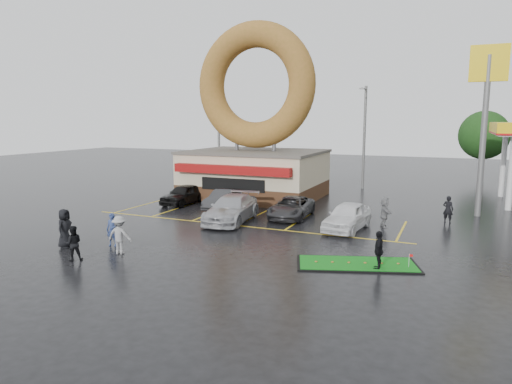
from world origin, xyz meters
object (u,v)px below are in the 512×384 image
at_px(person_cameraman, 379,250).
at_px(car_white, 347,216).
at_px(streetlight_mid, 364,135).
at_px(person_blue, 112,230).
at_px(car_grey, 291,207).
at_px(shell_sign, 486,99).
at_px(car_silver, 232,209).
at_px(car_dgrey, 224,199).
at_px(putting_green, 357,264).
at_px(donut_shop, 255,141).
at_px(dumpster, 206,186).
at_px(streetlight_left, 218,133).
at_px(car_black, 184,194).

bearing_deg(person_cameraman, car_white, -158.83).
xyz_separation_m(streetlight_mid, person_blue, (-7.59, -23.83, -3.97)).
distance_m(streetlight_mid, person_cameraman, 23.15).
bearing_deg(car_grey, person_blue, -124.13).
distance_m(streetlight_mid, car_grey, 14.84).
relative_size(shell_sign, car_silver, 1.95).
bearing_deg(car_dgrey, car_white, -17.28).
bearing_deg(car_silver, shell_sign, 23.30).
distance_m(shell_sign, putting_green, 15.83).
bearing_deg(car_white, person_cameraman, -61.09).
bearing_deg(donut_shop, car_silver, -75.17).
bearing_deg(dumpster, person_cameraman, -38.40).
distance_m(streetlight_left, person_cameraman, 28.71).
relative_size(person_blue, person_cameraman, 0.99).
xyz_separation_m(donut_shop, person_cameraman, (11.85, -14.34, -3.65)).
bearing_deg(person_cameraman, car_grey, -142.64).
bearing_deg(donut_shop, streetlight_left, 135.22).
distance_m(streetlight_left, person_blue, 24.04).
relative_size(streetlight_mid, car_dgrey, 2.23).
height_order(shell_sign, car_grey, shell_sign).
distance_m(streetlight_left, dumpster, 8.46).
xyz_separation_m(car_black, dumpster, (-0.99, 4.97, -0.07)).
xyz_separation_m(streetlight_left, putting_green, (17.93, -21.00, -4.74)).
relative_size(streetlight_mid, dumpster, 5.00).
relative_size(car_white, putting_green, 0.82).
bearing_deg(person_cameraman, shell_sign, 160.98).
height_order(streetlight_left, dumpster, streetlight_left).
bearing_deg(streetlight_mid, car_black, -129.13).
relative_size(donut_shop, car_dgrey, 3.35).
xyz_separation_m(car_dgrey, person_cameraman, (11.87, -8.99, 0.15)).
height_order(shell_sign, person_cameraman, shell_sign).
bearing_deg(shell_sign, person_blue, -138.06).
bearing_deg(car_grey, car_white, -27.61).
bearing_deg(streetlight_mid, streetlight_left, -175.91).
xyz_separation_m(streetlight_left, person_blue, (6.41, -22.83, -3.97)).
relative_size(car_black, person_blue, 2.60).
bearing_deg(dumpster, putting_green, -39.46).
relative_size(car_black, car_white, 0.94).
xyz_separation_m(donut_shop, car_grey, (5.22, -6.19, -3.82)).
relative_size(car_dgrey, car_grey, 0.86).
xyz_separation_m(car_dgrey, car_white, (9.17, -2.63, 0.10)).
height_order(donut_shop, person_cameraman, donut_shop).
relative_size(car_dgrey, putting_green, 0.73).
distance_m(shell_sign, person_cameraman, 15.46).
bearing_deg(person_cameraman, car_dgrey, -128.92).
distance_m(dumpster, putting_green, 20.88).
relative_size(donut_shop, car_black, 3.21).
height_order(streetlight_left, car_white, streetlight_left).
bearing_deg(car_silver, streetlight_mid, 68.04).
height_order(streetlight_left, car_grey, streetlight_left).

